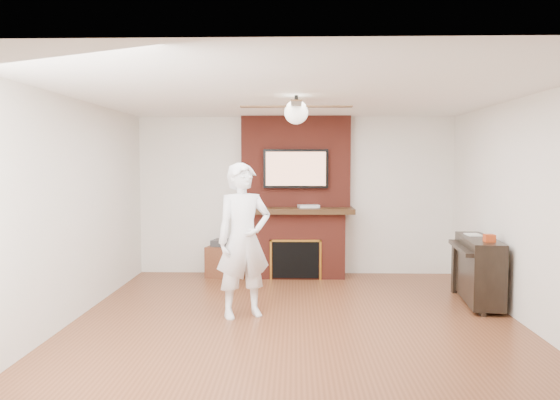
{
  "coord_description": "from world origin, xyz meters",
  "views": [
    {
      "loc": [
        -0.01,
        -5.93,
        1.78
      ],
      "look_at": [
        -0.2,
        0.9,
        1.31
      ],
      "focal_mm": 35.0,
      "sensor_mm": 36.0,
      "label": 1
    }
  ],
  "objects_px": {
    "fireplace": "(296,213)",
    "person": "(244,240)",
    "side_table": "(225,259)",
    "piano": "(478,268)"
  },
  "relations": [
    {
      "from": "person",
      "to": "side_table",
      "type": "relative_size",
      "value": 2.97
    },
    {
      "from": "fireplace",
      "to": "side_table",
      "type": "bearing_deg",
      "value": -176.51
    },
    {
      "from": "side_table",
      "to": "piano",
      "type": "height_order",
      "value": "piano"
    },
    {
      "from": "person",
      "to": "piano",
      "type": "height_order",
      "value": "person"
    },
    {
      "from": "fireplace",
      "to": "person",
      "type": "height_order",
      "value": "fireplace"
    },
    {
      "from": "piano",
      "to": "side_table",
      "type": "bearing_deg",
      "value": 161.68
    },
    {
      "from": "piano",
      "to": "fireplace",
      "type": "bearing_deg",
      "value": 151.02
    },
    {
      "from": "fireplace",
      "to": "piano",
      "type": "distance_m",
      "value": 2.87
    },
    {
      "from": "fireplace",
      "to": "person",
      "type": "distance_m",
      "value": 2.37
    },
    {
      "from": "fireplace",
      "to": "side_table",
      "type": "relative_size",
      "value": 4.19
    }
  ]
}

